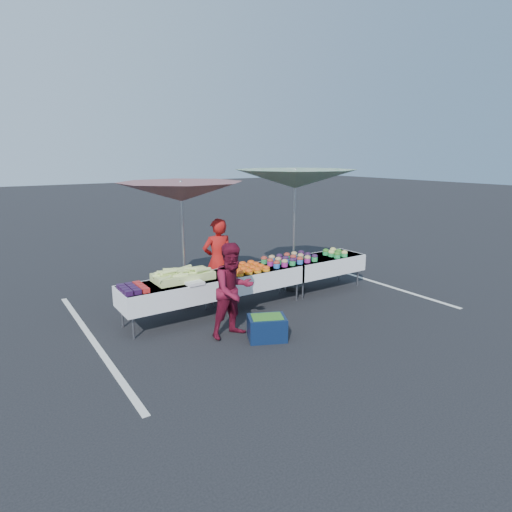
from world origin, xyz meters
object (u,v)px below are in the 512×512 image
umbrella_left (181,193)px  storage_bin (267,327)px  table_center (256,276)px  umbrella_right (295,180)px  customer (233,290)px  table_left (172,292)px  vendor (218,261)px  table_right (323,264)px

umbrella_left → storage_bin: size_ratio=4.16×
table_center → umbrella_right: size_ratio=0.64×
table_center → customer: bearing=-137.2°
table_left → umbrella_right: umbrella_right is taller
table_center → vendor: size_ratio=1.07×
customer → umbrella_left: bearing=86.4°
table_left → vendor: 1.39m
table_right → customer: bearing=-159.9°
storage_bin → table_center: bearing=87.1°
customer → umbrella_right: bearing=27.2°
table_left → customer: 1.27m
customer → umbrella_left: size_ratio=0.52×
table_center → storage_bin: bearing=-117.8°
table_left → table_center: same height
table_left → storage_bin: size_ratio=2.52×
table_left → storage_bin: 1.86m
table_right → umbrella_right: size_ratio=0.64×
vendor → storage_bin: (-0.24, -2.07, -0.66)m
table_left → customer: bearing=-60.2°
umbrella_right → storage_bin: 3.60m
table_center → storage_bin: 1.76m
table_right → umbrella_left: size_ratio=0.61×
table_right → umbrella_left: 3.52m
umbrella_left → table_center: bearing=-33.9°
table_left → table_center: bearing=0.0°
vendor → customer: bearing=78.2°
table_center → vendor: (-0.56, 0.55, 0.28)m
storage_bin → table_right: bearing=55.2°
umbrella_left → umbrella_right: 2.51m
table_right → umbrella_left: (-2.99, 0.80, 1.66)m
table_center → table_right: (1.80, 0.00, 0.00)m
customer → umbrella_left: (-0.01, 1.89, 1.45)m
vendor → customer: size_ratio=1.09×
table_left → vendor: (1.24, 0.55, 0.28)m
customer → umbrella_left: umbrella_left is taller
umbrella_left → umbrella_right: (2.47, -0.40, 0.18)m
table_left → customer: (0.62, -1.09, 0.21)m
storage_bin → customer: bearing=155.9°
table_left → storage_bin: (1.00, -1.52, -0.38)m
table_left → table_center: 1.80m
table_right → table_left: bearing=180.0°
table_left → vendor: size_ratio=1.07×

